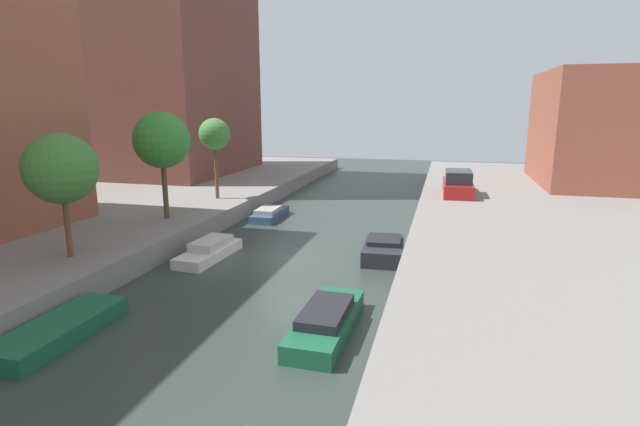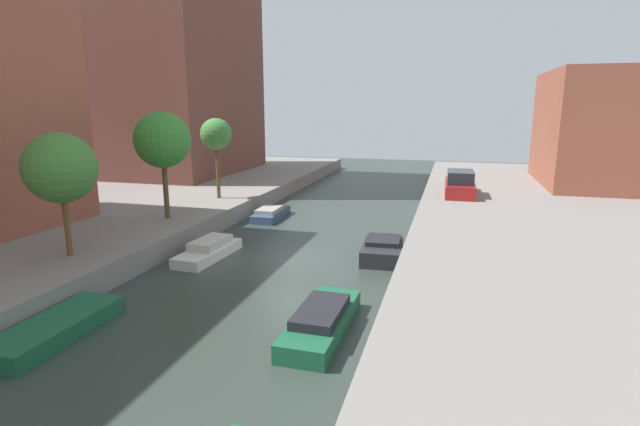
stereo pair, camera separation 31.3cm
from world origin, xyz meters
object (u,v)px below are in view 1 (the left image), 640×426
Objects in this scene: apartment_tower_far at (171,36)px; moored_boat_left_2 at (210,251)px; low_block_right at (616,129)px; parked_car at (458,184)px; street_tree_3 at (162,140)px; street_tree_2 at (61,169)px; moored_boat_right_2 at (326,321)px; moored_boat_left_1 at (59,330)px; moored_boat_left_3 at (270,214)px; street_tree_4 at (215,135)px; moored_boat_right_3 at (383,250)px.

apartment_tower_far is 25.50m from moored_boat_left_2.
low_block_right is (34.00, 1.59, -7.20)m from apartment_tower_far.
parked_car is (23.26, -5.39, -10.56)m from apartment_tower_far.
street_tree_3 is at bearing -144.77° from low_block_right.
street_tree_2 is at bearing -132.91° from moored_boat_left_2.
parked_car reaches higher than moored_boat_right_2.
street_tree_2 is at bearing 170.92° from moored_boat_right_2.
low_block_right is at bearing 52.05° from moored_boat_left_1.
moored_boat_left_2 is 0.88× the size of moored_boat_right_2.
street_tree_3 is 1.37× the size of moored_boat_left_2.
moored_boat_left_2 is at bearing -88.97° from moored_boat_left_3.
street_tree_4 is at bearing 114.13° from moored_boat_left_2.
street_tree_2 is 12.98m from moored_boat_left_3.
apartment_tower_far is at bearing 118.84° from street_tree_3.
moored_boat_right_2 is (6.85, -13.48, 0.06)m from moored_boat_left_3.
moored_boat_left_1 is (3.05, -4.00, -4.06)m from street_tree_2.
street_tree_3 is at bearing 176.35° from moored_boat_right_3.
moored_boat_left_3 is 0.81× the size of moored_boat_right_2.
apartment_tower_far is at bearing 166.94° from parked_car.
moored_boat_left_1 is at bearing -65.91° from apartment_tower_far.
street_tree_4 is 17.88m from moored_boat_right_2.
moored_boat_right_3 is at bearing -105.87° from parked_car.
apartment_tower_far is 33.25m from moored_boat_right_2.
moored_boat_right_3 is at bearing -3.65° from street_tree_3.
street_tree_3 is at bearing 141.66° from moored_boat_right_2.
low_block_right is at bearing 25.76° from street_tree_4.
moored_boat_left_3 is (3.54, 11.82, -4.03)m from street_tree_2.
low_block_right is 29.91m from moored_boat_left_2.
moored_boat_left_1 is at bearing -162.30° from moored_boat_right_2.
street_tree_2 is at bearing -68.61° from apartment_tower_far.
moored_boat_left_2 is (-10.68, -13.35, -1.32)m from parked_car.
moored_boat_right_3 is (20.00, -16.85, -11.82)m from apartment_tower_far.
apartment_tower_far is 4.21× the size of street_tree_3.
moored_boat_right_2 is 1.37× the size of moored_boat_right_3.
moored_boat_left_3 is at bearing 56.07° from street_tree_3.
street_tree_2 is 0.87× the size of street_tree_3.
street_tree_2 is at bearing -135.95° from low_block_right.
street_tree_2 reaches higher than moored_boat_right_2.
street_tree_4 is at bearing 90.00° from street_tree_3.
street_tree_3 is at bearing 144.80° from moored_boat_left_2.
moored_boat_right_2 is at bearing -38.34° from street_tree_3.
low_block_right is at bearing 33.03° from parked_car.
low_block_right is 36.19m from moored_boat_left_1.
moored_boat_left_1 is (-22.06, -28.29, -4.75)m from low_block_right.
moored_boat_right_2 is at bearing -119.56° from low_block_right.
street_tree_3 is at bearing -123.93° from moored_boat_left_3.
apartment_tower_far reaches higher than street_tree_4.
street_tree_3 reaches higher than moored_boat_left_1.
street_tree_3 is 1.66× the size of moored_boat_right_3.
street_tree_3 reaches higher than street_tree_2.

